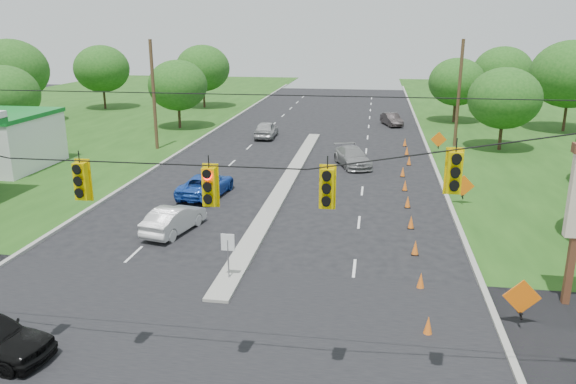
# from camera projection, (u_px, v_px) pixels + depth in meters

# --- Properties ---
(ground) EXTENTS (160.00, 160.00, 0.00)m
(ground) POSITION_uv_depth(u_px,v_px,m) (179.00, 365.00, 17.17)
(ground) COLOR black
(ground) RESTS_ON ground
(cross_street) EXTENTS (160.00, 14.00, 0.02)m
(cross_street) POSITION_uv_depth(u_px,v_px,m) (179.00, 365.00, 17.17)
(cross_street) COLOR black
(cross_street) RESTS_ON ground
(curb_left) EXTENTS (0.25, 110.00, 0.16)m
(curb_left) POSITION_uv_depth(u_px,v_px,m) (185.00, 150.00, 47.09)
(curb_left) COLOR gray
(curb_left) RESTS_ON ground
(curb_right) EXTENTS (0.25, 110.00, 0.16)m
(curb_right) POSITION_uv_depth(u_px,v_px,m) (431.00, 158.00, 44.11)
(curb_right) COLOR gray
(curb_right) RESTS_ON ground
(median) EXTENTS (1.00, 34.00, 0.18)m
(median) POSITION_uv_depth(u_px,v_px,m) (286.00, 184.00, 37.07)
(median) COLOR gray
(median) RESTS_ON ground
(median_sign) EXTENTS (0.55, 0.06, 2.05)m
(median_sign) POSITION_uv_depth(u_px,v_px,m) (228.00, 248.00, 22.44)
(median_sign) COLOR gray
(median_sign) RESTS_ON ground
(signal_span) EXTENTS (25.60, 0.32, 9.00)m
(signal_span) POSITION_uv_depth(u_px,v_px,m) (155.00, 223.00, 14.82)
(signal_span) COLOR #422D1C
(signal_span) RESTS_ON ground
(utility_pole_far_left) EXTENTS (0.28, 0.28, 9.00)m
(utility_pole_far_left) POSITION_uv_depth(u_px,v_px,m) (154.00, 96.00, 46.17)
(utility_pole_far_left) COLOR #422D1C
(utility_pole_far_left) RESTS_ON ground
(utility_pole_far_right) EXTENTS (0.28, 0.28, 9.00)m
(utility_pole_far_right) POSITION_uv_depth(u_px,v_px,m) (459.00, 94.00, 47.22)
(utility_pole_far_right) COLOR #422D1C
(utility_pole_far_right) RESTS_ON ground
(cone_0) EXTENTS (0.32, 0.32, 0.70)m
(cone_0) POSITION_uv_depth(u_px,v_px,m) (428.00, 325.00, 18.79)
(cone_0) COLOR orange
(cone_0) RESTS_ON ground
(cone_1) EXTENTS (0.32, 0.32, 0.70)m
(cone_1) POSITION_uv_depth(u_px,v_px,m) (421.00, 281.00, 22.10)
(cone_1) COLOR orange
(cone_1) RESTS_ON ground
(cone_2) EXTENTS (0.32, 0.32, 0.70)m
(cone_2) POSITION_uv_depth(u_px,v_px,m) (415.00, 247.00, 25.42)
(cone_2) COLOR orange
(cone_2) RESTS_ON ground
(cone_3) EXTENTS (0.32, 0.32, 0.70)m
(cone_3) POSITION_uv_depth(u_px,v_px,m) (411.00, 222.00, 28.74)
(cone_3) COLOR orange
(cone_3) RESTS_ON ground
(cone_4) EXTENTS (0.32, 0.32, 0.70)m
(cone_4) POSITION_uv_depth(u_px,v_px,m) (408.00, 202.00, 32.05)
(cone_4) COLOR orange
(cone_4) RESTS_ON ground
(cone_5) EXTENTS (0.32, 0.32, 0.70)m
(cone_5) POSITION_uv_depth(u_px,v_px,m) (405.00, 185.00, 35.37)
(cone_5) COLOR orange
(cone_5) RESTS_ON ground
(cone_6) EXTENTS (0.32, 0.32, 0.70)m
(cone_6) POSITION_uv_depth(u_px,v_px,m) (403.00, 172.00, 38.69)
(cone_6) COLOR orange
(cone_6) RESTS_ON ground
(cone_7) EXTENTS (0.32, 0.32, 0.70)m
(cone_7) POSITION_uv_depth(u_px,v_px,m) (409.00, 161.00, 41.91)
(cone_7) COLOR orange
(cone_7) RESTS_ON ground
(cone_8) EXTENTS (0.32, 0.32, 0.70)m
(cone_8) POSITION_uv_depth(u_px,v_px,m) (407.00, 151.00, 45.23)
(cone_8) COLOR orange
(cone_8) RESTS_ON ground
(cone_9) EXTENTS (0.32, 0.32, 0.70)m
(cone_9) POSITION_uv_depth(u_px,v_px,m) (405.00, 142.00, 48.55)
(cone_9) COLOR orange
(cone_9) RESTS_ON ground
(work_sign_0) EXTENTS (1.27, 0.58, 1.37)m
(work_sign_0) POSITION_uv_depth(u_px,v_px,m) (522.00, 298.00, 19.06)
(work_sign_0) COLOR black
(work_sign_0) RESTS_ON ground
(work_sign_1) EXTENTS (1.27, 0.58, 1.37)m
(work_sign_1) POSITION_uv_depth(u_px,v_px,m) (463.00, 187.00, 32.33)
(work_sign_1) COLOR black
(work_sign_1) RESTS_ON ground
(work_sign_2) EXTENTS (1.27, 0.58, 1.37)m
(work_sign_2) POSITION_uv_depth(u_px,v_px,m) (439.00, 140.00, 45.59)
(work_sign_2) COLOR black
(work_sign_2) RESTS_ON ground
(tree_2) EXTENTS (5.88, 5.88, 6.86)m
(tree_2) POSITION_uv_depth(u_px,v_px,m) (4.00, 95.00, 48.21)
(tree_2) COLOR black
(tree_2) RESTS_ON ground
(tree_3) EXTENTS (7.56, 7.56, 8.82)m
(tree_3) POSITION_uv_depth(u_px,v_px,m) (11.00, 71.00, 58.21)
(tree_3) COLOR black
(tree_3) RESTS_ON ground
(tree_4) EXTENTS (6.72, 6.72, 7.84)m
(tree_4) POSITION_uv_depth(u_px,v_px,m) (102.00, 69.00, 69.17)
(tree_4) COLOR black
(tree_4) RESTS_ON ground
(tree_5) EXTENTS (5.88, 5.88, 6.86)m
(tree_5) POSITION_uv_depth(u_px,v_px,m) (178.00, 85.00, 55.91)
(tree_5) COLOR black
(tree_5) RESTS_ON ground
(tree_6) EXTENTS (6.72, 6.72, 7.84)m
(tree_6) POSITION_uv_depth(u_px,v_px,m) (203.00, 68.00, 70.24)
(tree_6) COLOR black
(tree_6) RESTS_ON ground
(tree_9) EXTENTS (5.88, 5.88, 6.86)m
(tree_9) POSITION_uv_depth(u_px,v_px,m) (504.00, 98.00, 45.80)
(tree_9) COLOR black
(tree_9) RESTS_ON ground
(tree_10) EXTENTS (7.56, 7.56, 8.82)m
(tree_10) POSITION_uv_depth(u_px,v_px,m) (571.00, 74.00, 53.75)
(tree_10) COLOR black
(tree_10) RESTS_ON ground
(tree_11) EXTENTS (6.72, 6.72, 7.84)m
(tree_11) POSITION_uv_depth(u_px,v_px,m) (503.00, 72.00, 64.94)
(tree_11) COLOR black
(tree_11) RESTS_ON ground
(tree_12) EXTENTS (5.88, 5.88, 6.86)m
(tree_12) POSITION_uv_depth(u_px,v_px,m) (457.00, 82.00, 59.36)
(tree_12) COLOR black
(tree_12) RESTS_ON ground
(white_sedan) EXTENTS (2.29, 4.35, 1.36)m
(white_sedan) POSITION_uv_depth(u_px,v_px,m) (174.00, 219.00, 28.16)
(white_sedan) COLOR silver
(white_sedan) RESTS_ON ground
(blue_pickup) EXTENTS (2.70, 5.12, 1.37)m
(blue_pickup) POSITION_uv_depth(u_px,v_px,m) (206.00, 185.00, 34.24)
(blue_pickup) COLOR #1C49B0
(blue_pickup) RESTS_ON ground
(silver_car_far) EXTENTS (3.42, 5.16, 1.39)m
(silver_car_far) POSITION_uv_depth(u_px,v_px,m) (352.00, 157.00, 41.54)
(silver_car_far) COLOR gray
(silver_car_far) RESTS_ON ground
(silver_car_oncoming) EXTENTS (1.91, 4.54, 1.53)m
(silver_car_oncoming) POSITION_uv_depth(u_px,v_px,m) (266.00, 130.00, 52.14)
(silver_car_oncoming) COLOR #A0A0A1
(silver_car_oncoming) RESTS_ON ground
(dark_car_receding) EXTENTS (2.45, 4.12, 1.28)m
(dark_car_receding) POSITION_uv_depth(u_px,v_px,m) (392.00, 119.00, 58.63)
(dark_car_receding) COLOR #292324
(dark_car_receding) RESTS_ON ground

